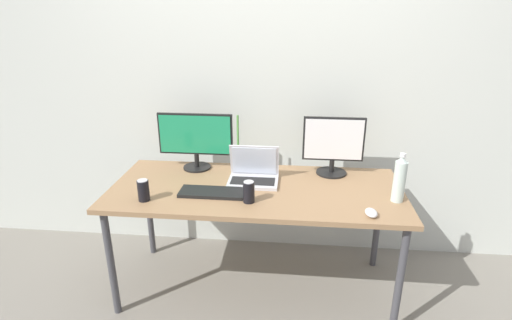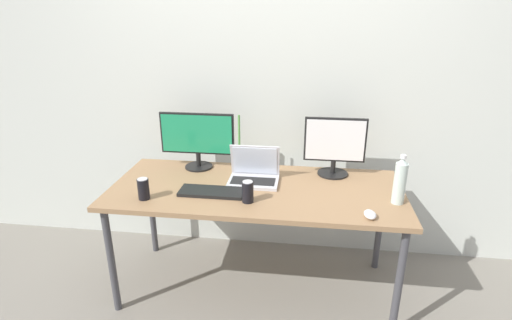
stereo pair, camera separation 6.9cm
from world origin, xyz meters
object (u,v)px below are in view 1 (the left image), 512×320
at_px(monitor_left, 196,138).
at_px(monitor_center, 333,145).
at_px(soda_can_by_laptop, 143,190).
at_px(bamboo_vase, 238,160).
at_px(soda_can_near_keyboard, 249,192).
at_px(laptop_silver, 254,173).
at_px(water_bottle, 400,179).
at_px(mouse_by_keyboard, 371,213).
at_px(work_desk, 256,196).
at_px(keyboard_main, 212,192).

distance_m(monitor_left, monitor_center, 0.91).
distance_m(soda_can_by_laptop, bamboo_vase, 0.68).
bearing_deg(soda_can_near_keyboard, bamboo_vase, 105.27).
xyz_separation_m(laptop_silver, soda_can_near_keyboard, (0.00, -0.29, 0.01)).
bearing_deg(water_bottle, laptop_silver, 167.12).
relative_size(monitor_center, mouse_by_keyboard, 4.17).
bearing_deg(work_desk, water_bottle, -7.16).
xyz_separation_m(work_desk, bamboo_vase, (-0.14, 0.25, 0.13)).
xyz_separation_m(monitor_left, keyboard_main, (0.18, -0.39, -0.21)).
bearing_deg(work_desk, bamboo_vase, 119.85).
bearing_deg(laptop_silver, monitor_left, 155.97).
height_order(mouse_by_keyboard, water_bottle, water_bottle).
distance_m(work_desk, mouse_by_keyboard, 0.71).
height_order(monitor_center, mouse_by_keyboard, monitor_center).
height_order(laptop_silver, bamboo_vase, bamboo_vase).
xyz_separation_m(keyboard_main, soda_can_by_laptop, (-0.37, -0.12, 0.05)).
bearing_deg(work_desk, monitor_center, 29.22).
bearing_deg(soda_can_near_keyboard, laptop_silver, 90.72).
bearing_deg(laptop_silver, soda_can_by_laptop, -151.12).
bearing_deg(laptop_silver, work_desk, -74.65).
bearing_deg(soda_can_near_keyboard, monitor_left, 131.19).
height_order(monitor_center, bamboo_vase, bamboo_vase).
distance_m(monitor_left, mouse_by_keyboard, 1.24).
bearing_deg(monitor_center, keyboard_main, -152.04).
height_order(monitor_left, mouse_by_keyboard, monitor_left).
height_order(work_desk, keyboard_main, keyboard_main).
distance_m(mouse_by_keyboard, bamboo_vase, 0.96).
relative_size(monitor_left, soda_can_near_keyboard, 3.99).
distance_m(work_desk, soda_can_by_laptop, 0.68).
height_order(laptop_silver, soda_can_near_keyboard, laptop_silver).
distance_m(mouse_by_keyboard, soda_can_near_keyboard, 0.67).
relative_size(laptop_silver, water_bottle, 1.08).
bearing_deg(keyboard_main, monitor_left, 115.56).
distance_m(keyboard_main, water_bottle, 1.08).
relative_size(work_desk, soda_can_near_keyboard, 14.18).
height_order(work_desk, laptop_silver, laptop_silver).
xyz_separation_m(laptop_silver, soda_can_by_laptop, (-0.60, -0.33, 0.01)).
height_order(water_bottle, soda_can_near_keyboard, water_bottle).
xyz_separation_m(monitor_left, water_bottle, (1.26, -0.38, -0.08)).
relative_size(monitor_center, bamboo_vase, 1.02).
xyz_separation_m(monitor_center, keyboard_main, (-0.73, -0.39, -0.19)).
bearing_deg(bamboo_vase, soda_can_by_laptop, -134.21).
distance_m(water_bottle, soda_can_near_keyboard, 0.85).
bearing_deg(soda_can_near_keyboard, work_desk, 83.97).
xyz_separation_m(work_desk, monitor_center, (0.48, 0.27, 0.26)).
relative_size(mouse_by_keyboard, soda_can_near_keyboard, 0.75).
distance_m(monitor_center, bamboo_vase, 0.63).
xyz_separation_m(work_desk, laptop_silver, (-0.02, 0.09, 0.11)).
bearing_deg(monitor_center, soda_can_near_keyboard, -136.89).
height_order(work_desk, soda_can_by_laptop, soda_can_by_laptop).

